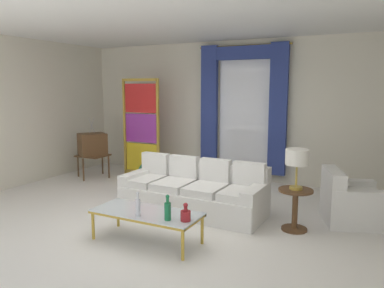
# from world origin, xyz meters

# --- Properties ---
(ground_plane) EXTENTS (16.00, 16.00, 0.00)m
(ground_plane) POSITION_xyz_m (0.00, 0.00, 0.00)
(ground_plane) COLOR white
(wall_rear) EXTENTS (8.00, 0.12, 3.00)m
(wall_rear) POSITION_xyz_m (0.00, 3.06, 1.50)
(wall_rear) COLOR silver
(wall_rear) RESTS_ON ground
(wall_left) EXTENTS (0.12, 7.00, 3.00)m
(wall_left) POSITION_xyz_m (-3.66, 0.60, 1.50)
(wall_left) COLOR silver
(wall_left) RESTS_ON ground
(ceiling_slab) EXTENTS (8.00, 7.60, 0.04)m
(ceiling_slab) POSITION_xyz_m (0.00, 0.80, 3.02)
(ceiling_slab) COLOR white
(curtained_window) EXTENTS (2.00, 0.17, 2.70)m
(curtained_window) POSITION_xyz_m (0.28, 2.89, 1.74)
(curtained_window) COLOR white
(curtained_window) RESTS_ON ground
(couch_white_long) EXTENTS (2.36, 0.97, 0.86)m
(couch_white_long) POSITION_xyz_m (0.30, 0.58, 0.31)
(couch_white_long) COLOR white
(couch_white_long) RESTS_ON ground
(coffee_table) EXTENTS (1.43, 0.61, 0.41)m
(coffee_table) POSITION_xyz_m (0.30, -0.81, 0.38)
(coffee_table) COLOR silver
(coffee_table) RESTS_ON ground
(bottle_blue_decanter) EXTENTS (0.06, 0.06, 0.31)m
(bottle_blue_decanter) POSITION_xyz_m (0.30, -1.01, 0.53)
(bottle_blue_decanter) COLOR silver
(bottle_blue_decanter) RESTS_ON coffee_table
(bottle_crystal_tall) EXTENTS (0.12, 0.12, 0.23)m
(bottle_crystal_tall) POSITION_xyz_m (0.92, -0.89, 0.49)
(bottle_crystal_tall) COLOR maroon
(bottle_crystal_tall) RESTS_ON coffee_table
(bottle_amber_squat) EXTENTS (0.08, 0.08, 0.32)m
(bottle_amber_squat) POSITION_xyz_m (0.71, -0.96, 0.54)
(bottle_amber_squat) COLOR #196B3D
(bottle_amber_squat) RESTS_ON coffee_table
(vintage_tv) EXTENTS (0.74, 0.77, 1.35)m
(vintage_tv) POSITION_xyz_m (-2.76, 1.60, 0.73)
(vintage_tv) COLOR brown
(vintage_tv) RESTS_ON ground
(armchair_white) EXTENTS (1.03, 1.02, 0.80)m
(armchair_white) POSITION_xyz_m (2.60, 1.15, 0.29)
(armchair_white) COLOR white
(armchair_white) RESTS_ON ground
(stained_glass_divider) EXTENTS (0.95, 0.05, 2.20)m
(stained_glass_divider) POSITION_xyz_m (-1.86, 2.20, 1.06)
(stained_glass_divider) COLOR gold
(stained_glass_divider) RESTS_ON ground
(peacock_figurine) EXTENTS (0.44, 0.60, 0.50)m
(peacock_figurine) POSITION_xyz_m (-1.48, 1.71, 0.22)
(peacock_figurine) COLOR beige
(peacock_figurine) RESTS_ON ground
(round_side_table) EXTENTS (0.48, 0.48, 0.59)m
(round_side_table) POSITION_xyz_m (1.94, 0.47, 0.36)
(round_side_table) COLOR brown
(round_side_table) RESTS_ON ground
(table_lamp_brass) EXTENTS (0.32, 0.32, 0.57)m
(table_lamp_brass) POSITION_xyz_m (1.94, 0.47, 1.03)
(table_lamp_brass) COLOR #B29338
(table_lamp_brass) RESTS_ON round_side_table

